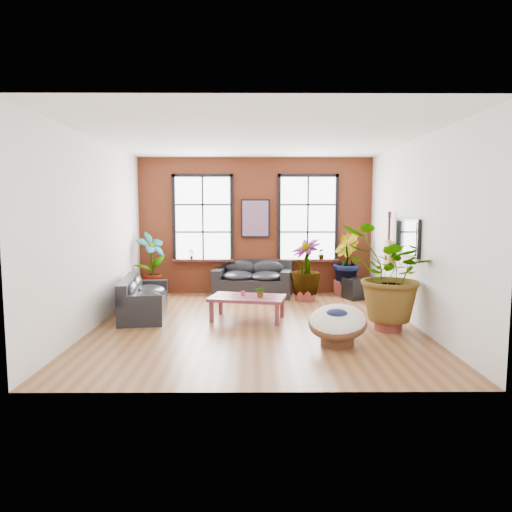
# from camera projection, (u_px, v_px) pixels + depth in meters

# --- Properties ---
(room) EXTENTS (6.04, 6.54, 3.54)m
(room) POSITION_uv_depth(u_px,v_px,m) (256.00, 233.00, 8.69)
(room) COLOR brown
(room) RESTS_ON ground
(sofa_back) EXTENTS (2.07, 1.23, 0.89)m
(sofa_back) POSITION_uv_depth(u_px,v_px,m) (253.00, 279.00, 11.59)
(sofa_back) COLOR black
(sofa_back) RESTS_ON ground
(sofa_left) EXTENTS (1.10, 2.10, 0.79)m
(sofa_left) POSITION_uv_depth(u_px,v_px,m) (142.00, 298.00, 9.39)
(sofa_left) COLOR black
(sofa_left) RESTS_ON ground
(coffee_table) EXTENTS (1.60, 1.11, 0.56)m
(coffee_table) POSITION_uv_depth(u_px,v_px,m) (247.00, 299.00, 9.04)
(coffee_table) COLOR maroon
(coffee_table) RESTS_ON ground
(papasan_chair) EXTENTS (1.21, 1.21, 0.70)m
(papasan_chair) POSITION_uv_depth(u_px,v_px,m) (338.00, 323.00, 7.36)
(papasan_chair) COLOR #55311E
(papasan_chair) RESTS_ON ground
(poster) EXTENTS (0.74, 0.06, 0.98)m
(poster) POSITION_uv_depth(u_px,v_px,m) (255.00, 218.00, 11.69)
(poster) COLOR black
(poster) RESTS_ON room
(tv_wall_unit) EXTENTS (0.13, 1.86, 1.20)m
(tv_wall_unit) POSITION_uv_depth(u_px,v_px,m) (401.00, 242.00, 9.18)
(tv_wall_unit) COLOR black
(tv_wall_unit) RESTS_ON room
(media_box) EXTENTS (0.75, 0.69, 0.51)m
(media_box) POSITION_uv_depth(u_px,v_px,m) (358.00, 288.00, 11.16)
(media_box) COLOR black
(media_box) RESTS_ON ground
(pot_back_left) EXTENTS (0.55, 0.55, 0.36)m
(pot_back_left) POSITION_uv_depth(u_px,v_px,m) (153.00, 290.00, 11.38)
(pot_back_left) COLOR maroon
(pot_back_left) RESTS_ON ground
(pot_back_right) EXTENTS (0.67, 0.67, 0.39)m
(pot_back_right) POSITION_uv_depth(u_px,v_px,m) (344.00, 288.00, 11.63)
(pot_back_right) COLOR maroon
(pot_back_right) RESTS_ON ground
(pot_right_wall) EXTENTS (0.64, 0.64, 0.36)m
(pot_right_wall) POSITION_uv_depth(u_px,v_px,m) (388.00, 320.00, 8.29)
(pot_right_wall) COLOR maroon
(pot_right_wall) RESTS_ON ground
(pot_mid) EXTENTS (0.62, 0.62, 0.34)m
(pot_mid) POSITION_uv_depth(u_px,v_px,m) (305.00, 293.00, 10.97)
(pot_mid) COLOR maroon
(pot_mid) RESTS_ON ground
(floor_plant_back_left) EXTENTS (0.91, 0.94, 1.48)m
(floor_plant_back_left) POSITION_uv_depth(u_px,v_px,m) (152.00, 262.00, 11.27)
(floor_plant_back_left) COLOR #1A4111
(floor_plant_back_left) RESTS_ON ground
(floor_plant_back_right) EXTENTS (0.83, 0.94, 1.46)m
(floor_plant_back_right) POSITION_uv_depth(u_px,v_px,m) (345.00, 261.00, 11.58)
(floor_plant_back_right) COLOR #1A4111
(floor_plant_back_right) RESTS_ON ground
(floor_plant_right_wall) EXTENTS (2.08, 2.01, 1.76)m
(floor_plant_right_wall) POSITION_uv_depth(u_px,v_px,m) (389.00, 274.00, 8.18)
(floor_plant_right_wall) COLOR #1A4111
(floor_plant_right_wall) RESTS_ON ground
(floor_plant_mid) EXTENTS (1.05, 1.05, 1.33)m
(floor_plant_mid) POSITION_uv_depth(u_px,v_px,m) (305.00, 267.00, 10.93)
(floor_plant_mid) COLOR #1A4111
(floor_plant_mid) RESTS_ON ground
(table_plant) EXTENTS (0.24, 0.22, 0.24)m
(table_plant) POSITION_uv_depth(u_px,v_px,m) (261.00, 291.00, 8.95)
(table_plant) COLOR #1A4111
(table_plant) RESTS_ON coffee_table
(sill_plant_left) EXTENTS (0.17, 0.17, 0.27)m
(sill_plant_left) POSITION_uv_depth(u_px,v_px,m) (191.00, 254.00, 11.72)
(sill_plant_left) COLOR #1A4111
(sill_plant_left) RESTS_ON room
(sill_plant_right) EXTENTS (0.19, 0.19, 0.27)m
(sill_plant_right) POSITION_uv_depth(u_px,v_px,m) (321.00, 254.00, 11.74)
(sill_plant_right) COLOR #1A4111
(sill_plant_right) RESTS_ON room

